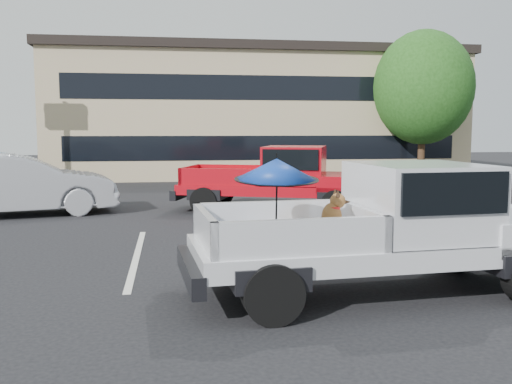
# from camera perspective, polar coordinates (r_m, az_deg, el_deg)

# --- Properties ---
(ground) EXTENTS (90.00, 90.00, 0.00)m
(ground) POSITION_cam_1_polar(r_m,az_deg,el_deg) (9.27, 6.45, -8.51)
(ground) COLOR black
(ground) RESTS_ON ground
(stripe_left) EXTENTS (0.12, 5.00, 0.01)m
(stripe_left) POSITION_cam_1_polar(r_m,az_deg,el_deg) (10.94, -11.85, -6.29)
(stripe_left) COLOR silver
(stripe_left) RESTS_ON ground
(stripe_right) EXTENTS (0.12, 5.00, 0.01)m
(stripe_right) POSITION_cam_1_polar(r_m,az_deg,el_deg) (12.15, 17.81, -5.19)
(stripe_right) COLOR silver
(stripe_right) RESTS_ON ground
(motel_building) EXTENTS (20.40, 8.40, 6.30)m
(motel_building) POSITION_cam_1_polar(r_m,az_deg,el_deg) (29.97, -0.20, 7.96)
(motel_building) COLOR tan
(motel_building) RESTS_ON ground
(tree_right) EXTENTS (4.46, 4.46, 6.78)m
(tree_right) POSITION_cam_1_polar(r_m,az_deg,el_deg) (27.20, 16.39, 9.98)
(tree_right) COLOR #332114
(tree_right) RESTS_ON ground
(tree_back) EXTENTS (4.68, 4.68, 7.11)m
(tree_back) POSITION_cam_1_polar(r_m,az_deg,el_deg) (33.76, 5.87, 9.80)
(tree_back) COLOR #332114
(tree_back) RESTS_ON ground
(silver_pickup) EXTENTS (5.82, 2.43, 2.06)m
(silver_pickup) POSITION_cam_1_polar(r_m,az_deg,el_deg) (8.45, 14.46, -2.84)
(silver_pickup) COLOR black
(silver_pickup) RESTS_ON ground
(red_pickup) EXTENTS (6.02, 3.75, 1.87)m
(red_pickup) POSITION_cam_1_polar(r_m,az_deg,el_deg) (16.19, 3.29, 1.58)
(red_pickup) COLOR black
(red_pickup) RESTS_ON ground
(silver_sedan) EXTENTS (5.37, 2.91, 1.68)m
(silver_sedan) POSITION_cam_1_polar(r_m,az_deg,el_deg) (16.87, -22.51, 0.66)
(silver_sedan) COLOR #B1B2B8
(silver_sedan) RESTS_ON ground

